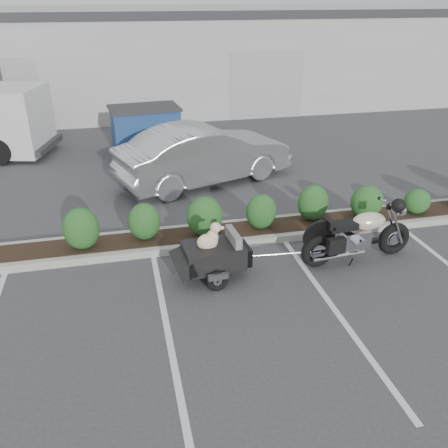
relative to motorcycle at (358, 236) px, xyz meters
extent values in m
plane|color=#38383A|center=(-2.26, -0.74, -0.53)|extent=(90.00, 90.00, 0.00)
cube|color=#9E9E93|center=(-1.26, 1.46, -0.45)|extent=(12.00, 1.00, 0.15)
cube|color=#9EA099|center=(-2.26, 16.26, 1.47)|extent=(26.00, 10.00, 4.00)
torus|color=black|center=(-0.81, -0.04, -0.20)|extent=(0.67, 0.22, 0.66)
torus|color=black|center=(0.82, 0.08, -0.20)|extent=(0.67, 0.22, 0.66)
cylinder|color=silver|center=(-0.81, -0.04, -0.20)|extent=(0.28, 0.14, 0.28)
cylinder|color=silver|center=(0.82, 0.08, -0.20)|extent=(0.24, 0.12, 0.24)
cylinder|color=silver|center=(0.76, -0.02, 0.17)|extent=(0.43, 0.08, 0.88)
cylinder|color=silver|center=(0.74, 0.18, 0.17)|extent=(0.43, 0.08, 0.88)
cylinder|color=silver|center=(0.59, 0.07, 0.54)|extent=(0.08, 0.69, 0.03)
cylinder|color=silver|center=(0.87, 0.09, 0.38)|extent=(0.13, 0.19, 0.18)
sphere|color=black|center=(0.57, -0.23, 0.66)|extent=(0.28, 0.28, 0.26)
cube|color=silver|center=(-0.07, 0.02, -0.05)|extent=(0.57, 0.38, 0.34)
cube|color=black|center=(0.03, 0.02, -0.18)|extent=(0.89, 0.16, 0.08)
ellipsoid|color=beige|center=(0.20, 0.04, 0.26)|extent=(0.68, 0.42, 0.33)
cube|color=black|center=(-0.37, 0.00, 0.24)|extent=(0.56, 0.34, 0.12)
cube|color=black|center=(-0.63, -0.02, 0.33)|extent=(0.14, 0.30, 0.16)
cylinder|color=silver|center=(-0.45, -0.19, -0.27)|extent=(1.04, 0.17, 0.09)
cylinder|color=silver|center=(-0.48, 0.17, -0.27)|extent=(1.04, 0.17, 0.09)
cube|color=black|center=(-0.59, -0.30, 0.02)|extent=(0.35, 0.16, 0.30)
cube|color=black|center=(-2.77, 0.02, -0.08)|extent=(1.09, 0.79, 0.42)
cube|color=slate|center=(-2.40, 0.05, 0.19)|extent=(0.16, 0.62, 0.30)
cube|color=slate|center=(-2.72, 0.02, 0.02)|extent=(0.74, 0.66, 0.04)
cube|color=black|center=(-3.31, -0.02, -0.15)|extent=(0.42, 0.74, 0.36)
cube|color=black|center=(-2.22, 0.06, -0.13)|extent=(0.23, 0.51, 0.34)
torus|color=black|center=(-2.79, -0.40, -0.35)|extent=(0.39, 0.14, 0.39)
torus|color=black|center=(-2.85, 0.43, -0.35)|extent=(0.39, 0.14, 0.39)
cube|color=silver|center=(-2.78, -0.45, -0.23)|extent=(0.36, 0.11, 0.10)
cube|color=silver|center=(-2.85, 0.48, -0.23)|extent=(0.36, 0.11, 0.10)
cylinder|color=black|center=(-2.82, 0.02, -0.35)|extent=(0.10, 0.89, 0.04)
cylinder|color=silver|center=(-1.98, 0.08, -0.20)|extent=(0.59, 0.08, 0.04)
ellipsoid|color=beige|center=(-2.87, 0.02, 0.20)|extent=(0.39, 0.28, 0.30)
ellipsoid|color=beige|center=(-2.78, 0.03, 0.28)|extent=(0.23, 0.22, 0.27)
sphere|color=beige|center=(-2.72, 0.03, 0.46)|extent=(0.20, 0.20, 0.19)
ellipsoid|color=beige|center=(-2.63, 0.04, 0.44)|extent=(0.14, 0.09, 0.07)
sphere|color=black|center=(-2.57, 0.04, 0.44)|extent=(0.04, 0.04, 0.04)
ellipsoid|color=beige|center=(-2.76, -0.02, 0.48)|extent=(0.05, 0.04, 0.10)
ellipsoid|color=beige|center=(-2.76, 0.08, 0.48)|extent=(0.05, 0.04, 0.10)
cylinder|color=beige|center=(-2.75, -0.03, 0.09)|extent=(0.05, 0.05, 0.12)
cylinder|color=beige|center=(-2.75, 0.09, 0.09)|extent=(0.05, 0.05, 0.12)
imported|color=silver|center=(-2.02, 4.77, 0.24)|extent=(4.95, 3.07, 1.54)
cube|color=navy|center=(-3.32, 7.90, 0.15)|extent=(2.15, 1.54, 1.35)
cube|color=#2D2D30|center=(-3.32, 7.90, 0.85)|extent=(2.27, 1.66, 0.07)
cube|color=silver|center=(-7.26, 8.38, 0.58)|extent=(2.22, 2.41, 1.95)
cube|color=black|center=(-7.26, 8.38, 0.32)|extent=(0.48, 1.65, 0.89)
cylinder|color=black|center=(-7.20, 9.37, -0.13)|extent=(0.84, 0.43, 0.80)
camera|label=1|loc=(-4.21, -7.08, 4.10)|focal=38.00mm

